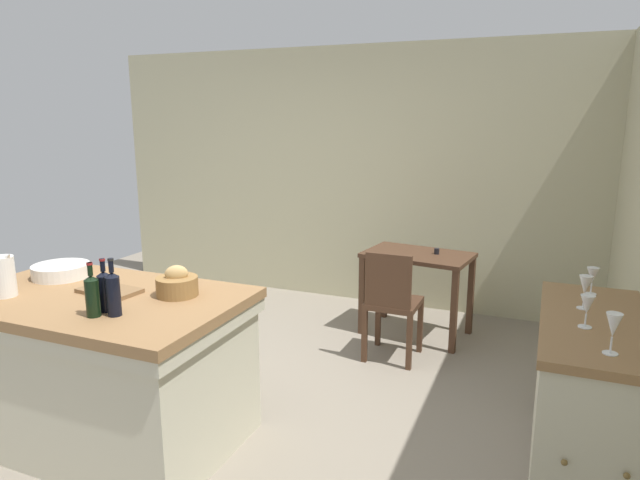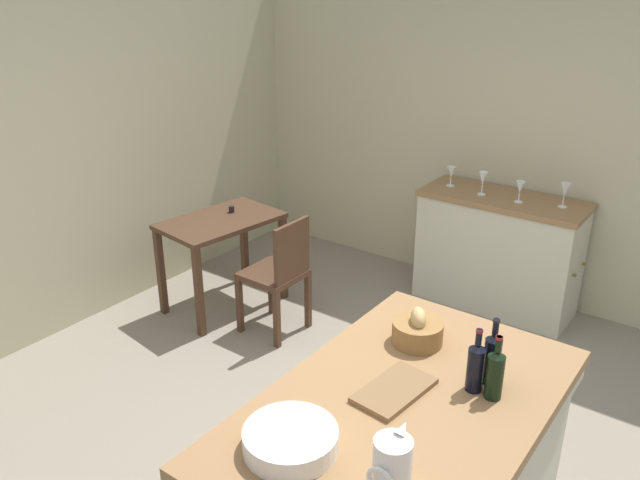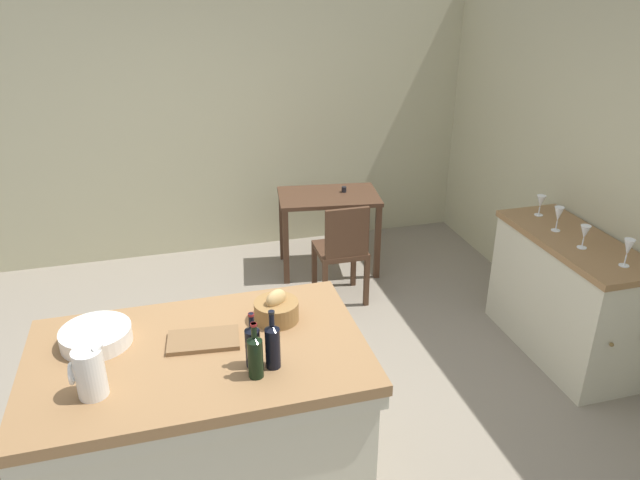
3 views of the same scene
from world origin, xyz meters
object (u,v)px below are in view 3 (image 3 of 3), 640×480
object	(u,v)px
wine_bottle_dark	(273,344)
cutting_board	(203,340)
wine_glass_far_left	(628,248)
wine_glass_middle	(558,215)
side_cabinet	(565,296)
wooden_chair	(342,249)
wine_bottle_green	(255,355)
wine_glass_left	(585,233)
bread_basket	(276,309)
wine_bottle_amber	(253,345)
wine_glass_right	(541,202)
island_table	(205,416)
pitcher	(90,372)
wash_bowl	(96,336)
writing_desk	(329,207)

from	to	relation	value
wine_bottle_dark	cutting_board	bearing A→B (deg)	136.36
wine_glass_far_left	wine_glass_middle	distance (m)	0.59
side_cabinet	cutting_board	world-z (taller)	cutting_board
wooden_chair	wine_glass_far_left	bearing A→B (deg)	-48.37
wine_bottle_green	wine_glass_left	distance (m)	2.45
bread_basket	wine_bottle_green	distance (m)	0.49
side_cabinet	wine_bottle_amber	size ratio (longest dim) A/B	4.36
wine_bottle_dark	wine_glass_middle	world-z (taller)	wine_bottle_dark
wooden_chair	bread_basket	world-z (taller)	bread_basket
bread_basket	wine_glass_left	distance (m)	2.16
wine_bottle_amber	wine_glass_right	distance (m)	2.68
side_cabinet	wine_bottle_green	xyz separation A→B (m)	(-2.38, -0.88, 0.56)
island_table	cutting_board	size ratio (longest dim) A/B	4.66
wine_glass_right	pitcher	bearing A→B (deg)	-157.74
cutting_board	wine_glass_left	size ratio (longest dim) A/B	2.22
wash_bowl	wine_bottle_amber	xyz separation A→B (m)	(0.73, -0.39, 0.07)
wine_glass_left	wine_bottle_dark	bearing A→B (deg)	-162.53
wash_bowl	wine_glass_far_left	xyz separation A→B (m)	(3.14, -0.01, 0.10)
side_cabinet	wine_glass_right	size ratio (longest dim) A/B	7.99
pitcher	wine_bottle_green	xyz separation A→B (m)	(0.72, -0.06, -0.00)
writing_desk	wine_glass_left	xyz separation A→B (m)	(1.22, -1.86, 0.41)
wooden_chair	wine_glass_middle	size ratio (longest dim) A/B	5.03
wine_glass_far_left	wine_glass_right	size ratio (longest dim) A/B	1.16
side_cabinet	wine_glass_far_left	xyz separation A→B (m)	(0.03, -0.42, 0.58)
side_cabinet	wash_bowl	distance (m)	3.18
pitcher	wine_glass_middle	bearing A→B (deg)	17.91
wine_glass_right	wine_bottle_dark	bearing A→B (deg)	-150.84
wine_glass_right	wine_glass_middle	bearing A→B (deg)	-100.30
bread_basket	wine_bottle_dark	size ratio (longest dim) A/B	0.78
island_table	wine_glass_left	distance (m)	2.67
wine_bottle_amber	wine_bottle_green	distance (m)	0.08
wash_bowl	cutting_board	world-z (taller)	wash_bowl
island_table	wine_glass_middle	world-z (taller)	wine_glass_middle
wash_bowl	cutting_board	xyz separation A→B (m)	(0.52, -0.13, -0.03)
bread_basket	wine_glass_right	distance (m)	2.36
bread_basket	wine_bottle_amber	world-z (taller)	wine_bottle_amber
wine_bottle_amber	bread_basket	bearing A→B (deg)	63.03
island_table	side_cabinet	size ratio (longest dim) A/B	1.33
pitcher	wine_bottle_amber	size ratio (longest dim) A/B	0.96
writing_desk	wash_bowl	xyz separation A→B (m)	(-1.83, -2.15, 0.32)
wooden_chair	wine_bottle_dark	bearing A→B (deg)	-116.11
island_table	cutting_board	distance (m)	0.43
wash_bowl	wine_glass_left	world-z (taller)	wine_glass_left
wooden_chair	wash_bowl	size ratio (longest dim) A/B	2.57
wine_glass_far_left	wine_glass_right	distance (m)	0.87
bread_basket	side_cabinet	bearing A→B (deg)	11.22
wash_bowl	cutting_board	distance (m)	0.54
side_cabinet	wine_bottle_dark	bearing A→B (deg)	-160.04
wine_bottle_amber	wine_bottle_green	bearing A→B (deg)	-91.68
cutting_board	writing_desk	bearing A→B (deg)	60.01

